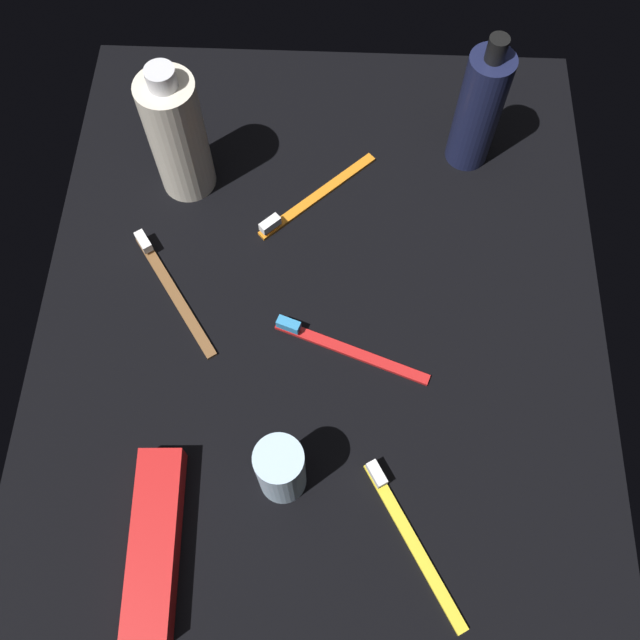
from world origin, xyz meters
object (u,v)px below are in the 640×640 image
(bodywash_bottle, at_px, (177,136))
(toothpaste_box_red, at_px, (155,542))
(lotion_bottle, at_px, (479,109))
(deodorant_stick, at_px, (281,470))
(toothbrush_brown, at_px, (170,286))
(toothbrush_yellow, at_px, (408,533))
(toothbrush_orange, at_px, (311,199))
(toothbrush_red, at_px, (342,347))

(bodywash_bottle, xyz_separation_m, toothpaste_box_red, (-0.43, -0.02, -0.07))
(toothpaste_box_red, bearing_deg, bodywash_bottle, 0.19)
(lotion_bottle, distance_m, deodorant_stick, 0.47)
(toothbrush_brown, relative_size, toothbrush_yellow, 0.96)
(toothbrush_yellow, relative_size, toothpaste_box_red, 0.92)
(bodywash_bottle, height_order, toothbrush_orange, bodywash_bottle)
(toothbrush_brown, xyz_separation_m, toothbrush_orange, (0.13, -0.16, 0.00))
(toothbrush_yellow, xyz_separation_m, toothpaste_box_red, (-0.02, 0.25, 0.01))
(toothpaste_box_red, bearing_deg, deodorant_stick, -63.03)
(lotion_bottle, xyz_separation_m, toothbrush_brown, (-0.21, 0.35, -0.08))
(lotion_bottle, xyz_separation_m, bodywash_bottle, (-0.05, 0.35, 0.00))
(deodorant_stick, bearing_deg, toothbrush_orange, -2.24)
(toothbrush_red, xyz_separation_m, toothbrush_orange, (0.19, 0.04, 0.00))
(lotion_bottle, height_order, toothbrush_brown, lotion_bottle)
(toothbrush_brown, bearing_deg, toothbrush_red, -108.71)
(bodywash_bottle, relative_size, toothbrush_red, 1.07)
(toothbrush_yellow, distance_m, toothpaste_box_red, 0.25)
(toothbrush_red, relative_size, toothbrush_brown, 1.12)
(toothbrush_yellow, bearing_deg, lotion_bottle, -9.64)
(bodywash_bottle, relative_size, toothpaste_box_red, 1.06)
(bodywash_bottle, bearing_deg, toothbrush_brown, 178.36)
(lotion_bottle, height_order, toothpaste_box_red, lotion_bottle)
(toothpaste_box_red, bearing_deg, toothbrush_orange, -20.40)
(bodywash_bottle, bearing_deg, toothbrush_red, -138.32)
(lotion_bottle, distance_m, toothbrush_red, 0.32)
(toothbrush_brown, bearing_deg, bodywash_bottle, -1.64)
(deodorant_stick, distance_m, toothbrush_brown, 0.26)
(toothbrush_brown, bearing_deg, deodorant_stick, -146.36)
(toothbrush_red, relative_size, toothbrush_yellow, 1.07)
(bodywash_bottle, relative_size, toothbrush_brown, 1.20)
(lotion_bottle, relative_size, bodywash_bottle, 1.01)
(deodorant_stick, height_order, toothbrush_brown, deodorant_stick)
(toothbrush_orange, bearing_deg, toothbrush_brown, 128.81)
(toothbrush_orange, xyz_separation_m, toothpaste_box_red, (-0.41, 0.13, 0.01))
(bodywash_bottle, bearing_deg, deodorant_stick, -159.26)
(toothbrush_orange, bearing_deg, toothbrush_red, -167.53)
(deodorant_stick, distance_m, toothbrush_yellow, 0.14)
(toothbrush_orange, relative_size, toothpaste_box_red, 0.79)
(lotion_bottle, relative_size, toothbrush_brown, 1.21)
(lotion_bottle, xyz_separation_m, toothpaste_box_red, (-0.49, 0.33, -0.07))
(lotion_bottle, xyz_separation_m, toothbrush_orange, (-0.08, 0.19, -0.08))
(toothbrush_brown, bearing_deg, lotion_bottle, -59.56)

